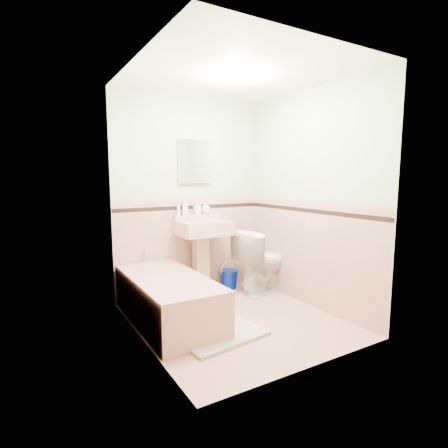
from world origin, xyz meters
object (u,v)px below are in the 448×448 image
sink (203,259)px  soap_bottle_right (206,208)px  soap_bottle_left (185,206)px  soap_bottle_mid (197,208)px  shoe (207,329)px  bathtub (168,301)px  medicine_cabinet (195,162)px  bucket (229,279)px  toilet (264,260)px

sink → soap_bottle_right: bearing=51.7°
soap_bottle_left → soap_bottle_mid: bearing=0.0°
soap_bottle_left → soap_bottle_right: size_ratio=1.37×
shoe → soap_bottle_mid: bearing=66.7°
bathtub → sink: bearing=37.9°
medicine_cabinet → shoe: (-0.48, -1.24, -1.64)m
soap_bottle_right → soap_bottle_mid: bearing=180.0°
sink → shoe: bearing=-115.2°
bucket → medicine_cabinet: bearing=167.6°
medicine_cabinet → bucket: 1.64m
bucket → soap_bottle_right: bearing=167.3°
bathtub → sink: size_ratio=1.55×
shoe → medicine_cabinet: bearing=67.7°
medicine_cabinet → bucket: size_ratio=2.20×
medicine_cabinet → toilet: size_ratio=0.66×
medicine_cabinet → shoe: medicine_cabinet is taller
bathtub → medicine_cabinet: (0.68, 0.74, 1.47)m
bucket → soap_bottle_left: bearing=173.4°
sink → soap_bottle_left: size_ratio=4.55×
medicine_cabinet → soap_bottle_right: (0.14, -0.03, -0.59)m
bucket → sink: bearing=-166.2°
toilet → bucket: 0.56m
soap_bottle_right → bucket: bearing=-12.7°
toilet → shoe: 1.54m
medicine_cabinet → toilet: 1.57m
sink → bathtub: bearing=-142.1°
medicine_cabinet → soap_bottle_left: (-0.15, -0.03, -0.56)m
toilet → soap_bottle_right: bearing=45.2°
soap_bottle_mid → shoe: (-0.50, -1.21, -1.06)m
soap_bottle_left → medicine_cabinet: bearing=11.1°
medicine_cabinet → soap_bottle_left: medicine_cabinet is taller
medicine_cabinet → soap_bottle_mid: medicine_cabinet is taller
soap_bottle_left → bucket: size_ratio=0.85×
bathtub → soap_bottle_left: 1.27m
toilet → shoe: size_ratio=6.16×
soap_bottle_mid → bucket: (0.44, -0.07, -0.99)m
soap_bottle_mid → bucket: 1.09m
medicine_cabinet → bathtub: bearing=-132.6°
bathtub → shoe: (0.20, -0.50, -0.17)m
sink → soap_bottle_mid: 0.66m
sink → toilet: (0.78, -0.23, -0.07)m
medicine_cabinet → sink: bearing=-90.0°
shoe → sink: bearing=63.9°
soap_bottle_mid → toilet: (0.77, -0.41, -0.70)m
soap_bottle_left → bucket: (0.60, -0.07, -1.01)m
sink → medicine_cabinet: medicine_cabinet is taller
sink → soap_bottle_mid: bearing=85.6°
toilet → medicine_cabinet: bearing=48.5°
medicine_cabinet → soap_bottle_left: bearing=-168.9°
soap_bottle_right → medicine_cabinet: bearing=168.1°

